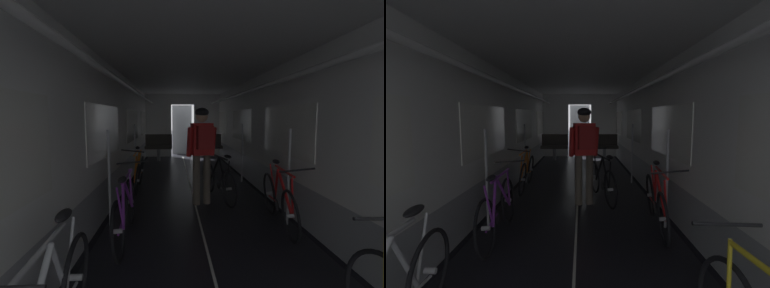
# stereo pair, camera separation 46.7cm
# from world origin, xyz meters

# --- Properties ---
(train_car_shell) EXTENTS (3.14, 12.34, 2.57)m
(train_car_shell) POSITION_xyz_m (-0.00, 3.60, 1.70)
(train_car_shell) COLOR black
(train_car_shell) RESTS_ON ground
(bench_seat_far_left) EXTENTS (0.98, 0.51, 0.95)m
(bench_seat_far_left) POSITION_xyz_m (-0.90, 8.07, 0.57)
(bench_seat_far_left) COLOR gray
(bench_seat_far_left) RESTS_ON ground
(bench_seat_far_right) EXTENTS (0.98, 0.51, 0.95)m
(bench_seat_far_right) POSITION_xyz_m (0.90, 8.07, 0.57)
(bench_seat_far_right) COLOR gray
(bench_seat_far_right) RESTS_ON ground
(bicycle_purple) EXTENTS (0.44, 1.69, 0.95)m
(bicycle_purple) POSITION_xyz_m (-1.01, 1.76, 0.38)
(bicycle_purple) COLOR black
(bicycle_purple) RESTS_ON ground
(bicycle_red) EXTENTS (0.44, 1.69, 0.95)m
(bicycle_red) POSITION_xyz_m (1.13, 2.07, 0.38)
(bicycle_red) COLOR black
(bicycle_red) RESTS_ON ground
(bicycle_orange) EXTENTS (0.44, 1.69, 0.95)m
(bicycle_orange) POSITION_xyz_m (-1.12, 4.12, 0.38)
(bicycle_orange) COLOR black
(bicycle_orange) RESTS_ON ground
(person_cyclist_aisle) EXTENTS (0.56, 0.44, 1.73)m
(person_cyclist_aisle) POSITION_xyz_m (0.12, 3.10, 1.07)
(person_cyclist_aisle) COLOR brown
(person_cyclist_aisle) RESTS_ON ground
(bicycle_black_in_aisle) EXTENTS (0.52, 1.66, 0.94)m
(bicycle_black_in_aisle) POSITION_xyz_m (0.46, 3.37, 0.38)
(bicycle_black_in_aisle) COLOR black
(bicycle_black_in_aisle) RESTS_ON ground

